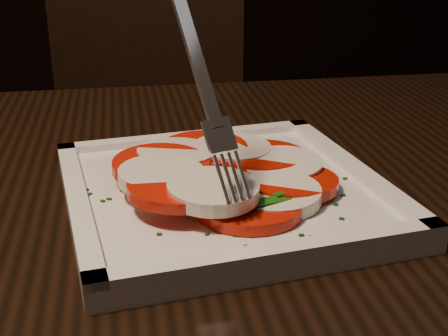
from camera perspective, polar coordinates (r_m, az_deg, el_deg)
The scene contains 5 objects.
table at distance 0.52m, azimuth -3.30°, elevation -14.80°, with size 1.29×0.93×0.75m.
chair at distance 1.32m, azimuth -7.70°, elevation 3.18°, with size 0.55×0.55×0.93m.
plate at distance 0.49m, azimuth -0.00°, elevation -2.43°, with size 0.24×0.24×0.01m, color white.
caprese_salad at distance 0.48m, azimuth 0.00°, elevation -0.44°, with size 0.20×0.20×0.03m.
fork at distance 0.43m, azimuth -3.21°, elevation 9.52°, with size 0.04×0.10×0.16m, color white, non-canonical shape.
Camera 1 is at (-0.25, -0.67, 0.96)m, focal length 50.00 mm.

